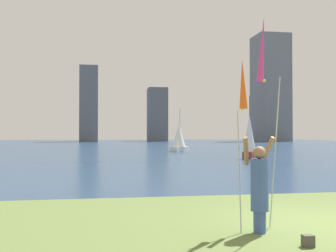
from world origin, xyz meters
name	(u,v)px	position (x,y,z in m)	size (l,w,h in m)	color
ground	(133,147)	(0.00, 50.95, -0.06)	(120.00, 138.00, 0.12)	#5B7038
person	(259,185)	(-1.71, -0.58, 0.93)	(0.69, 0.51, 1.89)	#3F59A5
kite_flag_left	(243,88)	(-2.08, -0.68, 2.81)	(0.16, 0.43, 3.39)	#B2B2B7
kite_flag_right	(263,54)	(-1.34, 0.12, 3.65)	(0.16, 1.08, 4.44)	#B2B2B7
bag	(308,241)	(-1.27, -1.65, 0.10)	(0.19, 0.15, 0.20)	#4C4742
sailboat_0	(179,138)	(3.66, 34.71, 1.42)	(2.50, 2.77, 4.60)	silver
sailboat_5	(249,138)	(6.65, 21.77, 1.56)	(1.68, 2.00, 4.86)	maroon
skyline_tower_1	(89,104)	(-7.21, 89.65, 8.84)	(4.20, 7.08, 17.68)	#565B66
skyline_tower_2	(157,115)	(9.57, 92.84, 6.66)	(4.68, 5.39, 13.32)	#565B66
skyline_tower_3	(270,88)	(37.87, 88.58, 13.37)	(7.96, 7.92, 26.73)	slate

